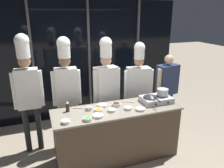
% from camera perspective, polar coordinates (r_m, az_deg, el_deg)
% --- Properties ---
extents(ground_plane, '(24.00, 24.00, 0.00)m').
position_cam_1_polar(ground_plane, '(4.08, 1.25, -18.35)').
color(ground_plane, gray).
extents(window_wall_back, '(4.34, 0.09, 2.70)m').
position_cam_1_polar(window_wall_back, '(5.15, -6.06, 6.09)').
color(window_wall_back, black).
rests_on(window_wall_back, ground_plane).
extents(demo_counter, '(2.12, 0.68, 0.93)m').
position_cam_1_polar(demo_counter, '(3.82, 1.30, -12.77)').
color(demo_counter, '#4C3D2D').
rests_on(demo_counter, ground_plane).
extents(portable_stove, '(0.52, 0.38, 0.11)m').
position_cam_1_polar(portable_stove, '(3.92, 11.48, -3.93)').
color(portable_stove, '#B2B5BA').
rests_on(portable_stove, demo_counter).
extents(frying_pan, '(0.25, 0.43, 0.05)m').
position_cam_1_polar(frying_pan, '(3.82, 10.06, -3.06)').
color(frying_pan, '#232326').
rests_on(frying_pan, portable_stove).
extents(stock_pot, '(0.22, 0.19, 0.12)m').
position_cam_1_polar(stock_pot, '(3.93, 13.08, -2.03)').
color(stock_pot, '#B7BABF').
rests_on(stock_pot, portable_stove).
extents(squeeze_bottle_soy, '(0.06, 0.06, 0.18)m').
position_cam_1_polar(squeeze_bottle_soy, '(3.54, -11.55, -5.79)').
color(squeeze_bottle_soy, '#332319').
rests_on(squeeze_bottle_soy, demo_counter).
extents(prep_bowl_carrots, '(0.14, 0.14, 0.04)m').
position_cam_1_polar(prep_bowl_carrots, '(3.52, -3.49, -6.74)').
color(prep_bowl_carrots, white).
rests_on(prep_bowl_carrots, demo_counter).
extents(prep_bowl_chicken, '(0.16, 0.16, 0.04)m').
position_cam_1_polar(prep_bowl_chicken, '(3.69, -2.51, -5.52)').
color(prep_bowl_chicken, white).
rests_on(prep_bowl_chicken, demo_counter).
extents(prep_bowl_shrimp, '(0.16, 0.16, 0.04)m').
position_cam_1_polar(prep_bowl_shrimp, '(3.57, 7.45, -6.47)').
color(prep_bowl_shrimp, white).
rests_on(prep_bowl_shrimp, demo_counter).
extents(prep_bowl_onion, '(0.13, 0.13, 0.04)m').
position_cam_1_polar(prep_bowl_onion, '(3.50, -0.07, -6.81)').
color(prep_bowl_onion, white).
rests_on(prep_bowl_onion, demo_counter).
extents(prep_bowl_noodles, '(0.12, 0.12, 0.05)m').
position_cam_1_polar(prep_bowl_noodles, '(3.22, -12.02, -9.57)').
color(prep_bowl_noodles, white).
rests_on(prep_bowl_noodles, demo_counter).
extents(prep_bowl_soy_glaze, '(0.14, 0.14, 0.06)m').
position_cam_1_polar(prep_bowl_soy_glaze, '(3.69, 1.11, -5.33)').
color(prep_bowl_soy_glaze, white).
rests_on(prep_bowl_soy_glaze, demo_counter).
extents(prep_bowl_mushrooms, '(0.11, 0.11, 0.05)m').
position_cam_1_polar(prep_bowl_mushrooms, '(3.57, -5.95, -6.27)').
color(prep_bowl_mushrooms, white).
rests_on(prep_bowl_mushrooms, demo_counter).
extents(prep_bowl_rice, '(0.17, 0.17, 0.04)m').
position_cam_1_polar(prep_bowl_rice, '(3.34, -3.69, -8.21)').
color(prep_bowl_rice, white).
rests_on(prep_bowl_rice, demo_counter).
extents(prep_bowl_bean_sprouts, '(0.12, 0.12, 0.04)m').
position_cam_1_polar(prep_bowl_bean_sprouts, '(3.57, 4.21, -6.31)').
color(prep_bowl_bean_sprouts, white).
rests_on(prep_bowl_bean_sprouts, demo_counter).
extents(prep_bowl_scallions, '(0.13, 0.13, 0.05)m').
position_cam_1_polar(prep_bowl_scallions, '(3.25, -6.41, -9.01)').
color(prep_bowl_scallions, white).
rests_on(prep_bowl_scallions, demo_counter).
extents(serving_spoon_slotted, '(0.22, 0.11, 0.02)m').
position_cam_1_polar(serving_spoon_slotted, '(3.86, 4.89, -4.64)').
color(serving_spoon_slotted, '#B2B5BA').
rests_on(serving_spoon_slotted, demo_counter).
extents(serving_spoon_solid, '(0.22, 0.12, 0.02)m').
position_cam_1_polar(serving_spoon_solid, '(3.64, -8.09, -6.25)').
color(serving_spoon_solid, '#B2B5BA').
rests_on(serving_spoon_solid, demo_counter).
extents(chef_head, '(0.50, 0.23, 2.12)m').
position_cam_1_polar(chef_head, '(3.93, -21.27, 0.01)').
color(chef_head, '#232326').
rests_on(chef_head, ground_plane).
extents(chef_sous, '(0.50, 0.23, 2.06)m').
position_cam_1_polar(chef_sous, '(3.92, -11.89, 0.19)').
color(chef_sous, '#4C4C51').
rests_on(chef_sous, ground_plane).
extents(chef_line, '(0.55, 0.29, 2.03)m').
position_cam_1_polar(chef_line, '(4.03, -1.54, 0.29)').
color(chef_line, '#232326').
rests_on(chef_line, ground_plane).
extents(chef_pastry, '(0.59, 0.29, 1.90)m').
position_cam_1_polar(chef_pastry, '(4.36, 6.85, 0.18)').
color(chef_pastry, '#2D3856').
rests_on(chef_pastry, ground_plane).
extents(person_guest, '(0.59, 0.31, 1.61)m').
position_cam_1_polar(person_guest, '(4.74, 14.15, -0.25)').
color(person_guest, '#232326').
rests_on(person_guest, ground_plane).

